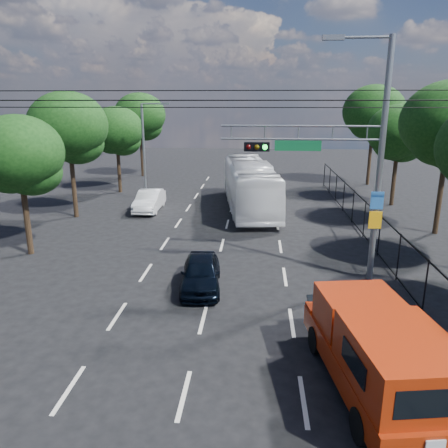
# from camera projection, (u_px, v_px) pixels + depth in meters

# --- Properties ---
(ground) EXTENTS (120.00, 120.00, 0.00)m
(ground) POSITION_uv_depth(u_px,v_px,m) (184.00, 395.00, 11.04)
(ground) COLOR black
(ground) RESTS_ON ground
(lane_markings) EXTENTS (6.12, 38.00, 0.01)m
(lane_markings) POSITION_uv_depth(u_px,v_px,m) (225.00, 234.00, 24.48)
(lane_markings) COLOR beige
(lane_markings) RESTS_ON ground
(signal_mast) EXTENTS (6.43, 0.39, 9.50)m
(signal_mast) POSITION_uv_depth(u_px,v_px,m) (349.00, 153.00, 16.90)
(signal_mast) COLOR slate
(signal_mast) RESTS_ON ground
(streetlight_left) EXTENTS (2.09, 0.22, 7.08)m
(streetlight_left) POSITION_uv_depth(u_px,v_px,m) (146.00, 148.00, 31.55)
(streetlight_left) COLOR slate
(streetlight_left) RESTS_ON ground
(utility_wires) EXTENTS (22.00, 5.04, 0.74)m
(utility_wires) POSITION_uv_depth(u_px,v_px,m) (215.00, 100.00, 17.56)
(utility_wires) COLOR black
(utility_wires) RESTS_ON ground
(fence_right) EXTENTS (0.06, 34.03, 2.00)m
(fence_right) POSITION_uv_depth(u_px,v_px,m) (373.00, 228.00, 21.89)
(fence_right) COLOR black
(fence_right) RESTS_ON ground
(tree_right_d) EXTENTS (4.32, 4.32, 7.02)m
(tree_right_d) POSITION_uv_depth(u_px,v_px,m) (399.00, 136.00, 30.03)
(tree_right_d) COLOR black
(tree_right_d) RESTS_ON ground
(tree_right_e) EXTENTS (5.28, 5.28, 8.58)m
(tree_right_e) POSITION_uv_depth(u_px,v_px,m) (374.00, 116.00, 37.40)
(tree_right_e) COLOR black
(tree_right_e) RESTS_ON ground
(tree_left_b) EXTENTS (4.08, 4.08, 6.63)m
(tree_left_b) POSITION_uv_depth(u_px,v_px,m) (20.00, 159.00, 20.09)
(tree_left_b) COLOR black
(tree_left_b) RESTS_ON ground
(tree_left_c) EXTENTS (4.80, 4.80, 7.80)m
(tree_left_c) POSITION_uv_depth(u_px,v_px,m) (69.00, 131.00, 26.63)
(tree_left_c) COLOR black
(tree_left_c) RESTS_ON ground
(tree_left_d) EXTENTS (4.20, 4.20, 6.83)m
(tree_left_d) POSITION_uv_depth(u_px,v_px,m) (117.00, 133.00, 34.47)
(tree_left_d) COLOR black
(tree_left_d) RESTS_ON ground
(tree_left_e) EXTENTS (4.92, 4.92, 7.99)m
(tree_left_e) POSITION_uv_depth(u_px,v_px,m) (140.00, 119.00, 41.94)
(tree_left_e) COLOR black
(tree_left_e) RESTS_ON ground
(red_pickup) EXTENTS (3.00, 6.19, 2.22)m
(red_pickup) POSITION_uv_depth(u_px,v_px,m) (377.00, 350.00, 10.88)
(red_pickup) COLOR black
(red_pickup) RESTS_ON ground
(navy_hatchback) EXTENTS (1.83, 3.88, 1.28)m
(navy_hatchback) POSITION_uv_depth(u_px,v_px,m) (201.00, 273.00, 17.22)
(navy_hatchback) COLOR black
(navy_hatchback) RESTS_ON ground
(white_bus) EXTENTS (4.26, 12.08, 3.29)m
(white_bus) POSITION_uv_depth(u_px,v_px,m) (250.00, 185.00, 29.77)
(white_bus) COLOR white
(white_bus) RESTS_ON ground
(white_van) EXTENTS (1.53, 4.23, 1.39)m
(white_van) POSITION_uv_depth(u_px,v_px,m) (149.00, 201.00, 29.52)
(white_van) COLOR white
(white_van) RESTS_ON ground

